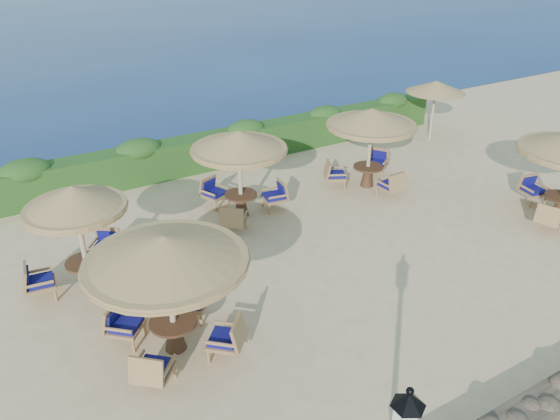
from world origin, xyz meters
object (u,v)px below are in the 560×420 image
object	(u,v)px
cafe_set_2	(78,221)
cafe_set_4	(371,131)
extra_parasol	(436,87)
cafe_set_3	(239,156)
cafe_set_0	(167,270)

from	to	relation	value
cafe_set_2	cafe_set_4	size ratio (longest dim) A/B	0.96
extra_parasol	cafe_set_3	size ratio (longest dim) A/B	0.85
extra_parasol	cafe_set_2	distance (m)	14.70
extra_parasol	cafe_set_0	distance (m)	14.81
cafe_set_0	cafe_set_3	world-z (taller)	same
cafe_set_3	cafe_set_0	bearing A→B (deg)	-130.27
cafe_set_3	cafe_set_4	distance (m)	4.56
cafe_set_0	cafe_set_3	bearing A→B (deg)	49.73
cafe_set_2	extra_parasol	bearing A→B (deg)	12.98
cafe_set_0	cafe_set_3	xyz separation A→B (m)	(3.81, 4.50, -0.01)
cafe_set_0	cafe_set_4	size ratio (longest dim) A/B	1.10
cafe_set_2	cafe_set_3	bearing A→B (deg)	16.15
cafe_set_3	extra_parasol	bearing A→B (deg)	11.36
extra_parasol	cafe_set_3	world-z (taller)	cafe_set_3
cafe_set_0	cafe_set_4	xyz separation A→B (m)	(8.37, 4.24, 0.02)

